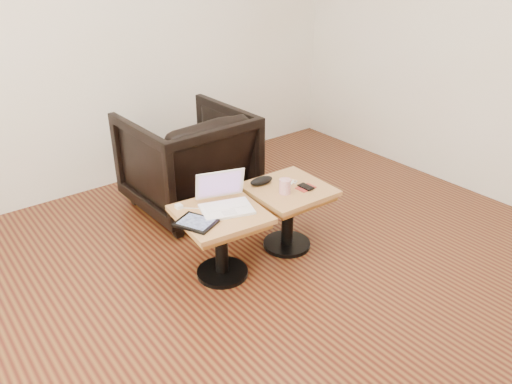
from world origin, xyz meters
TOP-DOWN VIEW (x-y plane):
  - room_shell at (0.00, 0.00)m, footprint 4.52×4.52m
  - side_table_left at (-0.10, 0.55)m, footprint 0.55×0.55m
  - side_table_right at (0.44, 0.55)m, footprint 0.52×0.52m
  - laptop at (-0.05, 0.59)m, footprint 0.37×0.35m
  - tablet at (-0.29, 0.52)m, footprint 0.25×0.27m
  - charging_adapter at (-0.28, 0.75)m, footprint 0.04×0.04m
  - glasses_case at (0.33, 0.70)m, footprint 0.18×0.09m
  - striped_cup at (0.37, 0.51)m, footprint 0.08×0.08m
  - earbuds_tangle at (0.51, 0.59)m, footprint 0.07×0.06m
  - phone_on_sleeve at (0.52, 0.47)m, footprint 0.12×0.11m
  - armchair at (0.22, 1.48)m, footprint 0.87×0.89m

SIDE VIEW (x-z plane):
  - side_table_left at x=-0.10m, z-range 0.11..0.57m
  - side_table_right at x=0.44m, z-range 0.11..0.57m
  - armchair at x=0.22m, z-range 0.00..0.79m
  - earbuds_tangle at x=0.51m, z-range 0.45..0.47m
  - phone_on_sleeve at x=0.52m, z-range 0.45..0.47m
  - tablet at x=-0.29m, z-range 0.45..0.47m
  - charging_adapter at x=-0.28m, z-range 0.45..0.48m
  - glasses_case at x=0.33m, z-range 0.45..0.51m
  - laptop at x=-0.05m, z-range 0.39..0.60m
  - striped_cup at x=0.37m, z-range 0.45..0.55m
  - room_shell at x=0.00m, z-range 0.00..2.71m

